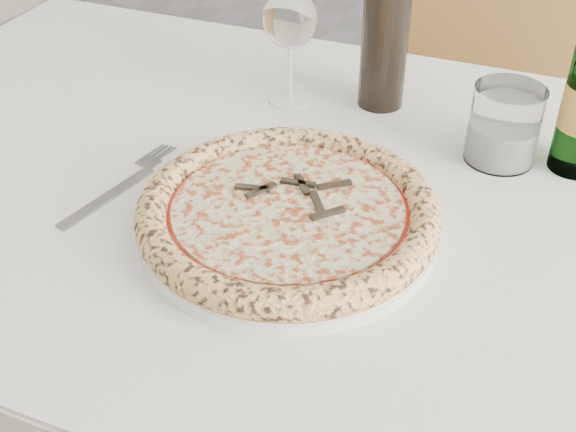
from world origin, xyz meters
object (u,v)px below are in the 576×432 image
at_px(chair_far, 482,104).
at_px(plate, 288,224).
at_px(pizza, 288,211).
at_px(wine_glass, 290,20).
at_px(dining_table, 321,244).
at_px(tumbler, 503,130).
at_px(wine_bottle, 386,29).

xyz_separation_m(chair_far, plate, (-0.06, -0.83, 0.23)).
relative_size(pizza, wine_glass, 1.96).
bearing_deg(plate, dining_table, 90.00).
height_order(dining_table, wine_glass, wine_glass).
xyz_separation_m(chair_far, wine_glass, (-0.19, -0.55, 0.34)).
bearing_deg(plate, chair_far, 85.91).
relative_size(tumbler, wine_bottle, 0.37).
bearing_deg(chair_far, plate, -94.09).
bearing_deg(tumbler, wine_glass, 173.84).
distance_m(chair_far, tumbler, 0.65).
height_order(dining_table, tumbler, tumbler).
distance_m(chair_far, plate, 0.87).
height_order(dining_table, chair_far, chair_far).
distance_m(pizza, tumbler, 0.31).
bearing_deg(wine_glass, dining_table, -54.58).
xyz_separation_m(dining_table, wine_glass, (-0.13, 0.18, 0.21)).
height_order(plate, pizza, pizza).
bearing_deg(wine_glass, wine_bottle, 20.76).
distance_m(pizza, wine_glass, 0.32).
bearing_deg(pizza, chair_far, 85.91).
relative_size(dining_table, pizza, 4.38).
bearing_deg(plate, pizza, -163.78).
xyz_separation_m(pizza, tumbler, (0.18, 0.25, 0.02)).
bearing_deg(tumbler, chair_far, 101.43).
relative_size(plate, wine_bottle, 1.24).
relative_size(dining_table, wine_glass, 8.59).
distance_m(dining_table, chair_far, 0.75).
bearing_deg(dining_table, wine_bottle, 92.12).
height_order(dining_table, wine_bottle, wine_bottle).
bearing_deg(dining_table, chair_far, 85.36).
relative_size(wine_glass, wine_bottle, 0.64).
xyz_separation_m(pizza, wine_bottle, (-0.01, 0.33, 0.09)).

